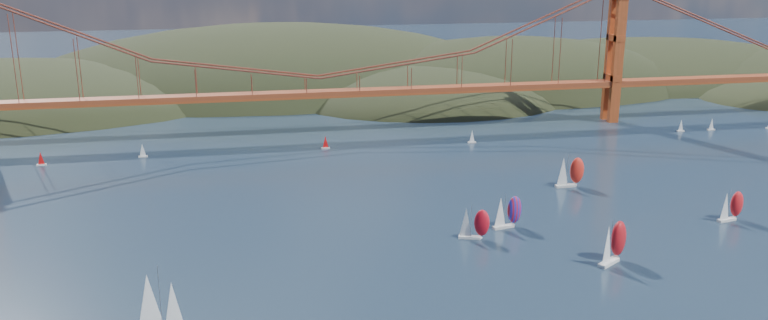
{
  "coord_description": "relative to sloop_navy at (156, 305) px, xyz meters",
  "views": [
    {
      "loc": [
        -30.27,
        -98.36,
        67.93
      ],
      "look_at": [
        7.12,
        90.0,
        13.99
      ],
      "focal_mm": 35.0,
      "sensor_mm": 36.0,
      "label": 1
    }
  ],
  "objects": [
    {
      "name": "headlands",
      "position": [
        91.76,
        247.57,
        -18.42
      ],
      "size": [
        725.0,
        225.0,
        96.0
      ],
      "color": "black",
      "rests_on": "ground"
    },
    {
      "name": "distant_boat_4",
      "position": [
        184.7,
        125.82,
        -3.56
      ],
      "size": [
        3.0,
        2.0,
        4.7
      ],
      "color": "silver",
      "rests_on": "ground"
    },
    {
      "name": "racer_0",
      "position": [
        71.13,
        34.14,
        -1.92
      ],
      "size": [
        7.66,
        4.77,
        8.57
      ],
      "rotation": [
        0.0,
        0.0,
        -0.32
      ],
      "color": "white",
      "rests_on": "ground"
    },
    {
      "name": "bridge",
      "position": [
        45.06,
        149.28,
        26.27
      ],
      "size": [
        552.0,
        12.0,
        55.0
      ],
      "color": "brown",
      "rests_on": "ground"
    },
    {
      "name": "racer_3",
      "position": [
        111.92,
        68.52,
        -1.21
      ],
      "size": [
        8.78,
        3.61,
        10.06
      ],
      "rotation": [
        0.0,
        0.0,
        0.04
      ],
      "color": "silver",
      "rests_on": "ground"
    },
    {
      "name": "distant_boat_3",
      "position": [
        -16.28,
        127.75,
        -3.56
      ],
      "size": [
        3.0,
        2.0,
        4.7
      ],
      "color": "silver",
      "rests_on": "ground"
    },
    {
      "name": "racer_2",
      "position": [
        140.62,
        33.35,
        -1.85
      ],
      "size": [
        7.78,
        4.18,
        8.72
      ],
      "rotation": [
        0.0,
        0.0,
        0.21
      ],
      "color": "white",
      "rests_on": "ground"
    },
    {
      "name": "distant_boat_9",
      "position": [
        46.13,
        126.61,
        -3.56
      ],
      "size": [
        3.0,
        2.0,
        4.7
      ],
      "color": "silver",
      "rests_on": "ground"
    },
    {
      "name": "sloop_navy",
      "position": [
        0.0,
        0.0,
        0.0
      ],
      "size": [
        9.14,
        6.36,
        13.52
      ],
      "rotation": [
        0.0,
        0.0,
        0.29
      ],
      "color": "black",
      "rests_on": "ground"
    },
    {
      "name": "distant_boat_5",
      "position": [
        197.73,
        125.47,
        -3.56
      ],
      "size": [
        3.0,
        2.0,
        4.7
      ],
      "color": "silver",
      "rests_on": "ground"
    },
    {
      "name": "racer_1",
      "position": [
        97.18,
        13.98,
        -0.95
      ],
      "size": [
        9.25,
        7.65,
        10.62
      ],
      "rotation": [
        0.0,
        0.0,
        0.58
      ],
      "color": "white",
      "rests_on": "ground"
    },
    {
      "name": "distant_boat_2",
      "position": [
        -47.72,
        123.37,
        -3.56
      ],
      "size": [
        3.0,
        2.0,
        4.7
      ],
      "color": "silver",
      "rests_on": "ground"
    },
    {
      "name": "distant_boat_8",
      "position": [
        99.64,
        124.47,
        -3.56
      ],
      "size": [
        3.0,
        2.0,
        4.7
      ],
      "color": "silver",
      "rests_on": "ground"
    },
    {
      "name": "racer_rwb",
      "position": [
        81.81,
        39.8,
        -1.63
      ],
      "size": [
        8.19,
        4.35,
        9.19
      ],
      "rotation": [
        0.0,
        0.0,
        0.2
      ],
      "color": "silver",
      "rests_on": "ground"
    }
  ]
}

